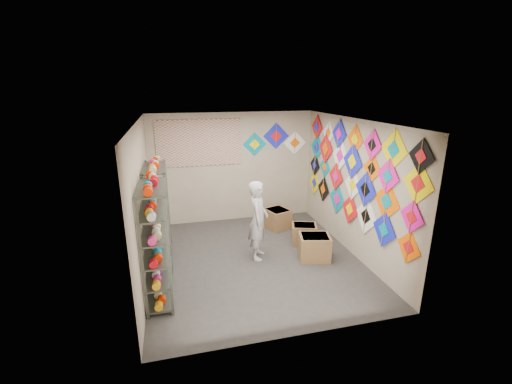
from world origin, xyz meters
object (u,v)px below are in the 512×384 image
object	(u,v)px
shelf_rack_front	(156,243)
shelf_rack_back	(158,214)
carton_b	(304,234)
shopkeeper	(258,220)
carton_c	(277,219)
carton_a	(314,247)

from	to	relation	value
shelf_rack_front	shelf_rack_back	world-z (taller)	same
carton_b	shelf_rack_front	bearing A→B (deg)	-137.94
shopkeeper	carton_c	bearing A→B (deg)	-11.98
shopkeeper	carton_b	bearing A→B (deg)	-51.83
shelf_rack_back	carton_c	world-z (taller)	shelf_rack_back
shelf_rack_front	shopkeeper	bearing A→B (deg)	26.66
shelf_rack_front	carton_b	size ratio (longest dim) A/B	3.65
carton_b	shelf_rack_back	bearing A→B (deg)	-161.36
shelf_rack_front	shelf_rack_back	distance (m)	1.30
carton_b	carton_c	distance (m)	0.99
carton_c	shopkeeper	bearing A→B (deg)	-141.61
shopkeeper	carton_b	distance (m)	1.32
shelf_rack_front	carton_c	world-z (taller)	shelf_rack_front
carton_a	carton_b	distance (m)	0.71
shelf_rack_back	carton_b	world-z (taller)	shelf_rack_back
shelf_rack_front	carton_b	world-z (taller)	shelf_rack_front
carton_b	carton_a	bearing A→B (deg)	-77.00
carton_a	carton_b	bearing A→B (deg)	98.38
shelf_rack_back	carton_c	bearing A→B (deg)	19.60
shelf_rack_back	carton_b	bearing A→B (deg)	0.24
carton_a	shelf_rack_front	bearing A→B (deg)	-154.58
shelf_rack_front	shelf_rack_back	xyz separation A→B (m)	(0.00, 1.30, 0.00)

